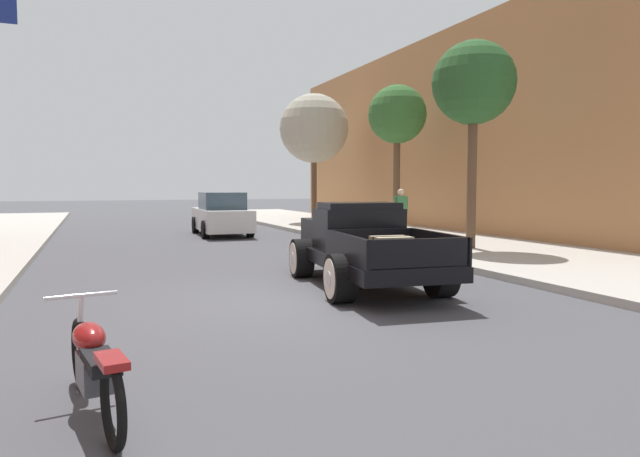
{
  "coord_description": "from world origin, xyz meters",
  "views": [
    {
      "loc": [
        -3.09,
        -9.01,
        1.9
      ],
      "look_at": [
        1.36,
        2.09,
        1.0
      ],
      "focal_mm": 31.93,
      "sensor_mm": 36.0,
      "label": 1
    }
  ],
  "objects_px": {
    "motorcycle_parked": "(94,363)",
    "street_tree_third": "(314,129)",
    "pedestrian_sidewalk_right": "(401,210)",
    "car_background_white": "(222,215)",
    "hotrod_truck_black": "(360,245)",
    "street_tree_nearest": "(474,85)",
    "street_tree_second": "(397,116)"
  },
  "relations": [
    {
      "from": "street_tree_second",
      "to": "street_tree_third",
      "type": "height_order",
      "value": "street_tree_third"
    },
    {
      "from": "street_tree_nearest",
      "to": "street_tree_second",
      "type": "bearing_deg",
      "value": 79.79
    },
    {
      "from": "pedestrian_sidewalk_right",
      "to": "street_tree_third",
      "type": "height_order",
      "value": "street_tree_third"
    },
    {
      "from": "car_background_white",
      "to": "street_tree_third",
      "type": "height_order",
      "value": "street_tree_third"
    },
    {
      "from": "motorcycle_parked",
      "to": "street_tree_third",
      "type": "xyz_separation_m",
      "value": [
        10.16,
        21.11,
        4.23
      ]
    },
    {
      "from": "car_background_white",
      "to": "pedestrian_sidewalk_right",
      "type": "xyz_separation_m",
      "value": [
        4.92,
        -5.13,
        0.32
      ]
    },
    {
      "from": "motorcycle_parked",
      "to": "street_tree_second",
      "type": "height_order",
      "value": "street_tree_second"
    },
    {
      "from": "motorcycle_parked",
      "to": "car_background_white",
      "type": "distance_m",
      "value": 17.39
    },
    {
      "from": "motorcycle_parked",
      "to": "pedestrian_sidewalk_right",
      "type": "bearing_deg",
      "value": 50.55
    },
    {
      "from": "car_background_white",
      "to": "street_tree_nearest",
      "type": "height_order",
      "value": "street_tree_nearest"
    },
    {
      "from": "motorcycle_parked",
      "to": "pedestrian_sidewalk_right",
      "type": "relative_size",
      "value": 1.27
    },
    {
      "from": "motorcycle_parked",
      "to": "car_background_white",
      "type": "bearing_deg",
      "value": 74.52
    },
    {
      "from": "motorcycle_parked",
      "to": "pedestrian_sidewalk_right",
      "type": "height_order",
      "value": "pedestrian_sidewalk_right"
    },
    {
      "from": "street_tree_third",
      "to": "hotrod_truck_black",
      "type": "bearing_deg",
      "value": -108.29
    },
    {
      "from": "hotrod_truck_black",
      "to": "street_tree_nearest",
      "type": "bearing_deg",
      "value": 33.53
    },
    {
      "from": "hotrod_truck_black",
      "to": "motorcycle_parked",
      "type": "bearing_deg",
      "value": -134.43
    },
    {
      "from": "motorcycle_parked",
      "to": "street_tree_third",
      "type": "bearing_deg",
      "value": 64.3
    },
    {
      "from": "motorcycle_parked",
      "to": "street_tree_third",
      "type": "height_order",
      "value": "street_tree_third"
    },
    {
      "from": "street_tree_third",
      "to": "motorcycle_parked",
      "type": "bearing_deg",
      "value": -115.7
    },
    {
      "from": "motorcycle_parked",
      "to": "pedestrian_sidewalk_right",
      "type": "xyz_separation_m",
      "value": [
        9.57,
        11.62,
        0.64
      ]
    },
    {
      "from": "pedestrian_sidewalk_right",
      "to": "street_tree_nearest",
      "type": "distance_m",
      "value": 4.92
    },
    {
      "from": "car_background_white",
      "to": "pedestrian_sidewalk_right",
      "type": "distance_m",
      "value": 7.12
    },
    {
      "from": "car_background_white",
      "to": "pedestrian_sidewalk_right",
      "type": "bearing_deg",
      "value": -46.2
    },
    {
      "from": "hotrod_truck_black",
      "to": "motorcycle_parked",
      "type": "distance_m",
      "value": 6.87
    },
    {
      "from": "hotrod_truck_black",
      "to": "car_background_white",
      "type": "relative_size",
      "value": 1.16
    },
    {
      "from": "street_tree_nearest",
      "to": "street_tree_second",
      "type": "distance_m",
      "value": 6.32
    },
    {
      "from": "street_tree_nearest",
      "to": "street_tree_third",
      "type": "bearing_deg",
      "value": 88.87
    },
    {
      "from": "street_tree_nearest",
      "to": "pedestrian_sidewalk_right",
      "type": "bearing_deg",
      "value": 95.84
    },
    {
      "from": "pedestrian_sidewalk_right",
      "to": "street_tree_third",
      "type": "bearing_deg",
      "value": 86.41
    },
    {
      "from": "car_background_white",
      "to": "street_tree_second",
      "type": "height_order",
      "value": "street_tree_second"
    },
    {
      "from": "street_tree_second",
      "to": "street_tree_third",
      "type": "xyz_separation_m",
      "value": [
        -0.87,
        6.61,
        0.08
      ]
    },
    {
      "from": "motorcycle_parked",
      "to": "car_background_white",
      "type": "height_order",
      "value": "car_background_white"
    }
  ]
}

